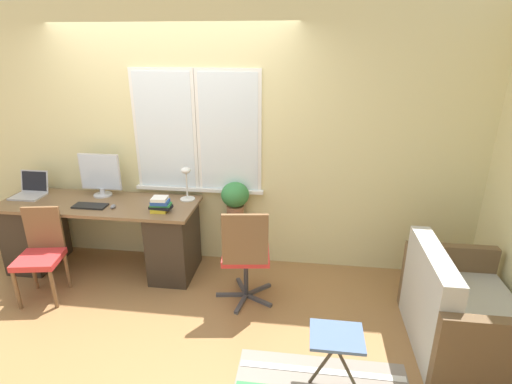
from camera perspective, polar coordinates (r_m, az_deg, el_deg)
ground_plane at (r=4.19m, az=-13.23°, el=-13.54°), size 14.00×14.00×0.00m
wall_back_with_window at (r=4.30m, az=-11.12°, el=7.30°), size 9.00×0.12×2.70m
desk at (r=4.55m, az=-21.05°, el=-5.59°), size 2.04×0.68×0.77m
laptop at (r=4.91m, az=-29.53°, el=0.16°), size 0.31×0.29×0.25m
monitor at (r=4.52m, az=-21.36°, el=2.29°), size 0.44×0.19×0.46m
keyboard at (r=4.32m, az=-22.61°, el=-1.85°), size 0.33×0.15×0.02m
mouse at (r=4.20m, az=-19.74°, el=-1.96°), size 0.05×0.08×0.04m
desk_lamp at (r=4.17m, az=-9.91°, el=1.72°), size 0.16×0.16×0.35m
book_stack at (r=3.97m, az=-13.52°, el=-1.74°), size 0.22×0.16×0.15m
desk_chair_wooden at (r=4.30m, az=-28.37°, el=-7.55°), size 0.44×0.45×0.87m
office_chair_swivel at (r=3.67m, az=-1.50°, el=-8.82°), size 0.56×0.56×0.96m
couch_loveseat at (r=3.67m, az=27.15°, el=-15.46°), size 0.78×1.11×0.83m
plant_stand at (r=4.31m, az=-2.93°, el=-4.37°), size 0.26×0.26×0.56m
potted_plant at (r=4.19m, az=-3.00°, el=-0.78°), size 0.29×0.29×0.39m
folding_stool at (r=2.97m, az=11.41°, el=-20.09°), size 0.37×0.31×0.45m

